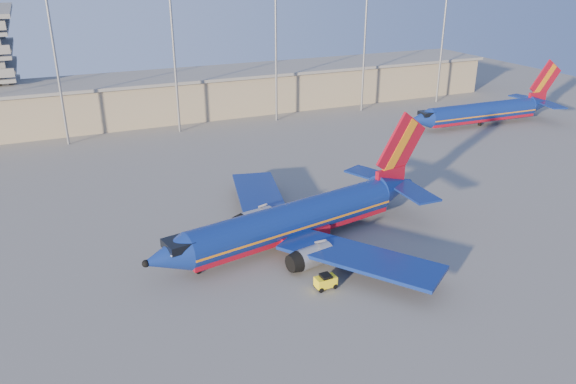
% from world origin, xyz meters
% --- Properties ---
extents(ground, '(220.00, 220.00, 0.00)m').
position_xyz_m(ground, '(0.00, 0.00, 0.00)').
color(ground, slate).
rests_on(ground, ground).
extents(terminal_building, '(122.00, 16.00, 8.50)m').
position_xyz_m(terminal_building, '(10.00, 58.00, 4.32)').
color(terminal_building, gray).
rests_on(terminal_building, ground).
extents(light_mast_row, '(101.60, 1.60, 28.65)m').
position_xyz_m(light_mast_row, '(5.00, 46.00, 17.55)').
color(light_mast_row, gray).
rests_on(light_mast_row, ground).
extents(aircraft_main, '(38.04, 36.26, 12.99)m').
position_xyz_m(aircraft_main, '(-3.25, -4.12, 2.77)').
color(aircraft_main, navy).
rests_on(aircraft_main, ground).
extents(aircraft_second, '(35.22, 13.72, 11.92)m').
position_xyz_m(aircraft_second, '(51.02, 26.05, 2.74)').
color(aircraft_second, navy).
rests_on(aircraft_second, ground).
extents(baggage_tug, '(2.16, 1.35, 1.52)m').
position_xyz_m(baggage_tug, '(-5.15, -14.41, 0.79)').
color(baggage_tug, yellow).
rests_on(baggage_tug, ground).
extents(luggage_pile, '(3.57, 3.91, 0.55)m').
position_xyz_m(luggage_pile, '(4.94, -14.23, 0.25)').
color(luggage_pile, black).
rests_on(luggage_pile, ground).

